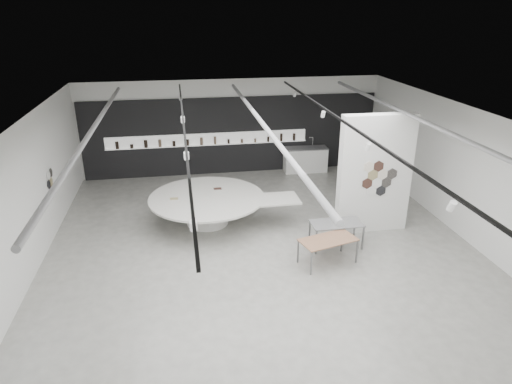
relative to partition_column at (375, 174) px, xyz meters
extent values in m
cube|color=#9F9E96|center=(-3.50, -1.00, -1.80)|extent=(12.00, 14.00, 0.01)
cube|color=silver|center=(-3.50, -1.00, 2.01)|extent=(12.00, 14.00, 0.01)
cube|color=white|center=(-3.50, 6.01, 0.10)|extent=(12.00, 0.01, 3.80)
cube|color=white|center=(2.50, -1.00, 0.10)|extent=(0.01, 14.00, 3.80)
cube|color=white|center=(-9.51, -1.00, 0.10)|extent=(0.01, 14.00, 3.80)
cylinder|color=#939396|center=(-7.70, -0.50, 1.82)|extent=(0.12, 12.00, 0.12)
cylinder|color=#939396|center=(-3.50, -0.50, 1.82)|extent=(0.12, 12.00, 0.12)
cylinder|color=#939396|center=(0.70, -0.50, 1.82)|extent=(0.12, 12.00, 0.12)
cube|color=black|center=(-5.50, -1.00, 1.90)|extent=(0.05, 13.00, 0.06)
cylinder|color=white|center=(-5.50, -6.00, 1.72)|extent=(0.11, 0.18, 0.21)
cylinder|color=white|center=(-5.50, -2.70, 1.72)|extent=(0.11, 0.18, 0.21)
cylinder|color=white|center=(-5.50, 0.60, 1.72)|extent=(0.11, 0.18, 0.21)
cylinder|color=white|center=(-5.50, 3.90, 1.72)|extent=(0.11, 0.18, 0.21)
cube|color=black|center=(-1.50, -1.00, 1.90)|extent=(0.05, 13.00, 0.06)
cylinder|color=white|center=(-1.50, -6.00, 1.72)|extent=(0.11, 0.18, 0.21)
cylinder|color=white|center=(-1.50, -2.70, 1.72)|extent=(0.11, 0.18, 0.21)
cylinder|color=white|center=(-1.50, 0.60, 1.72)|extent=(0.11, 0.18, 0.21)
cylinder|color=white|center=(-1.50, 3.90, 1.72)|extent=(0.11, 0.18, 0.21)
cylinder|color=#432921|center=(-9.47, 1.50, -0.45)|extent=(0.03, 0.28, 0.28)
cylinder|color=silver|center=(-9.47, 1.76, -0.45)|extent=(0.03, 0.28, 0.28)
cylinder|color=#928559|center=(-9.47, 1.63, -0.22)|extent=(0.03, 0.28, 0.28)
cylinder|color=black|center=(-9.47, 1.37, -0.22)|extent=(0.03, 0.28, 0.28)
cylinder|color=white|center=(-9.47, 1.50, 0.01)|extent=(0.03, 0.28, 0.28)
cylinder|color=black|center=(-9.47, 1.76, 0.01)|extent=(0.03, 0.28, 0.28)
cube|color=black|center=(-3.50, 5.94, -0.25)|extent=(11.80, 0.10, 3.10)
cube|color=white|center=(-4.50, 5.87, -0.32)|extent=(8.00, 0.06, 0.46)
cube|color=white|center=(-4.50, 5.81, -0.54)|extent=(8.00, 0.18, 0.02)
cylinder|color=black|center=(-8.03, 5.81, -0.39)|extent=(0.13, 0.13, 0.29)
cylinder|color=black|center=(-7.49, 5.81, -0.46)|extent=(0.13, 0.13, 0.15)
cylinder|color=black|center=(-6.94, 5.81, -0.38)|extent=(0.14, 0.14, 0.30)
cylinder|color=brown|center=(-6.40, 5.81, -0.39)|extent=(0.12, 0.12, 0.29)
cylinder|color=black|center=(-5.86, 5.81, -0.43)|extent=(0.12, 0.12, 0.21)
cylinder|color=black|center=(-5.31, 5.81, -0.41)|extent=(0.10, 0.10, 0.25)
cylinder|color=brown|center=(-4.77, 5.81, -0.38)|extent=(0.12, 0.12, 0.30)
cylinder|color=brown|center=(-4.23, 5.81, -0.38)|extent=(0.10, 0.10, 0.31)
cylinder|color=black|center=(-3.69, 5.81, -0.45)|extent=(0.09, 0.09, 0.17)
cylinder|color=brown|center=(-3.14, 5.81, -0.45)|extent=(0.10, 0.10, 0.16)
cylinder|color=brown|center=(-2.60, 5.81, -0.46)|extent=(0.09, 0.09, 0.15)
cylinder|color=black|center=(-2.06, 5.81, -0.43)|extent=(0.09, 0.09, 0.21)
cylinder|color=black|center=(-1.51, 5.81, -0.38)|extent=(0.11, 0.11, 0.31)
cylinder|color=black|center=(-0.97, 5.81, -0.39)|extent=(0.11, 0.11, 0.29)
cube|color=white|center=(0.00, 0.00, 0.00)|extent=(2.20, 0.35, 3.60)
cylinder|color=white|center=(0.00, -0.19, -0.20)|extent=(0.34, 0.03, 0.34)
cylinder|color=black|center=(0.30, -0.19, -0.20)|extent=(0.34, 0.03, 0.34)
cylinder|color=#432921|center=(-0.30, -0.19, -0.20)|extent=(0.34, 0.03, 0.34)
cylinder|color=silver|center=(0.15, -0.19, 0.06)|extent=(0.34, 0.03, 0.34)
cylinder|color=#928559|center=(-0.15, -0.19, 0.06)|extent=(0.34, 0.03, 0.34)
cylinder|color=black|center=(0.15, -0.19, -0.46)|extent=(0.34, 0.03, 0.34)
cylinder|color=white|center=(-0.15, -0.19, -0.46)|extent=(0.34, 0.03, 0.34)
cylinder|color=black|center=(0.45, -0.19, 0.06)|extent=(0.34, 0.03, 0.34)
cylinder|color=#432921|center=(0.00, -0.19, 0.32)|extent=(0.34, 0.03, 0.34)
cylinder|color=silver|center=(-0.30, -0.19, 0.32)|extent=(0.34, 0.03, 0.34)
cylinder|color=white|center=(-4.91, 1.27, -1.37)|extent=(1.30, 1.30, 0.85)
cylinder|color=silver|center=(-4.91, 1.27, -0.92)|extent=(3.61, 3.61, 0.06)
cube|color=silver|center=(-2.91, 0.77, -0.92)|extent=(1.60, 1.01, 0.06)
cube|color=#928559|center=(-5.91, 1.26, -0.88)|extent=(0.25, 0.18, 0.01)
cube|color=#432921|center=(-4.51, 1.87, -0.88)|extent=(0.25, 0.18, 0.01)
cube|color=#97694E|center=(-1.92, -1.70, -1.11)|extent=(1.64, 1.12, 0.03)
cube|color=slate|center=(-2.52, -2.21, -1.46)|extent=(0.05, 0.05, 0.67)
cube|color=slate|center=(-2.70, -1.56, -1.46)|extent=(0.05, 0.05, 0.67)
cube|color=slate|center=(-1.15, -1.83, -1.46)|extent=(0.05, 0.05, 0.67)
cube|color=slate|center=(-1.33, -1.18, -1.46)|extent=(0.05, 0.05, 0.67)
cube|color=slate|center=(-1.40, -0.87, -1.07)|extent=(1.46, 0.74, 0.03)
cube|color=slate|center=(-2.08, -1.20, -1.44)|extent=(0.04, 0.04, 0.71)
cube|color=slate|center=(-2.09, -0.56, -1.44)|extent=(0.04, 0.04, 0.71)
cube|color=slate|center=(-0.72, -1.18, -1.44)|extent=(0.04, 0.04, 0.71)
cube|color=slate|center=(-0.72, -0.54, -1.44)|extent=(0.04, 0.04, 0.71)
cube|color=white|center=(-0.54, 5.52, -1.31)|extent=(1.77, 0.70, 0.98)
cube|color=slate|center=(-0.54, 5.52, -0.80)|extent=(1.81, 0.75, 0.03)
cylinder|color=silver|center=(-0.21, 5.67, -0.59)|extent=(0.03, 0.03, 0.39)
cylinder|color=silver|center=(-0.30, 5.68, -0.40)|extent=(0.18, 0.03, 0.03)
camera|label=1|loc=(-5.61, -11.87, 4.61)|focal=32.00mm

